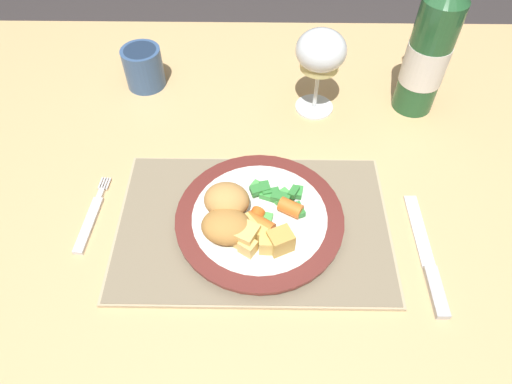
{
  "coord_description": "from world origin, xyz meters",
  "views": [
    {
      "loc": [
        -0.0,
        -0.46,
        1.27
      ],
      "look_at": [
        -0.01,
        -0.06,
        0.78
      ],
      "focal_mm": 32.0,
      "sensor_mm": 36.0,
      "label": 1
    }
  ],
  "objects": [
    {
      "name": "dining_table",
      "position": [
        0.0,
        0.0,
        0.64
      ],
      "size": [
        1.18,
        0.88,
        0.74
      ],
      "color": "tan",
      "rests_on": "ground"
    },
    {
      "name": "green_beans_pile",
      "position": [
        0.02,
        -0.06,
        0.77
      ],
      "size": [
        0.08,
        0.08,
        0.02
      ],
      "color": "#338438",
      "rests_on": "dinner_plate"
    },
    {
      "name": "drinking_cup",
      "position": [
        -0.21,
        0.23,
        0.78
      ],
      "size": [
        0.07,
        0.07,
        0.07
      ],
      "color": "#385684",
      "rests_on": "dining_table"
    },
    {
      "name": "breaded_croquettes",
      "position": [
        -0.04,
        -0.1,
        0.79
      ],
      "size": [
        0.07,
        0.1,
        0.04
      ],
      "color": "tan",
      "rests_on": "dinner_plate"
    },
    {
      "name": "wine_glass",
      "position": [
        0.09,
        0.16,
        0.85
      ],
      "size": [
        0.08,
        0.08,
        0.15
      ],
      "color": "silver",
      "rests_on": "dining_table"
    },
    {
      "name": "glazed_carrots",
      "position": [
        0.01,
        -0.1,
        0.78
      ],
      "size": [
        0.09,
        0.07,
        0.02
      ],
      "color": "orange",
      "rests_on": "dinner_plate"
    },
    {
      "name": "table_knife",
      "position": [
        0.22,
        -0.15,
        0.74
      ],
      "size": [
        0.02,
        0.19,
        0.01
      ],
      "color": "silver",
      "rests_on": "dining_table"
    },
    {
      "name": "placemat",
      "position": [
        -0.01,
        -0.09,
        0.74
      ],
      "size": [
        0.38,
        0.25,
        0.01
      ],
      "color": "tan",
      "rests_on": "dining_table"
    },
    {
      "name": "fork",
      "position": [
        -0.24,
        -0.08,
        0.74
      ],
      "size": [
        0.02,
        0.14,
        0.01
      ],
      "color": "silver",
      "rests_on": "dining_table"
    },
    {
      "name": "roast_potatoes",
      "position": [
        0.0,
        -0.14,
        0.78
      ],
      "size": [
        0.08,
        0.06,
        0.03
      ],
      "color": "#E5BC66",
      "rests_on": "dinner_plate"
    },
    {
      "name": "bottle",
      "position": [
        0.27,
        0.17,
        0.85
      ],
      "size": [
        0.07,
        0.07,
        0.3
      ],
      "color": "#23562D",
      "rests_on": "dining_table"
    },
    {
      "name": "ground_plane",
      "position": [
        0.0,
        0.0,
        0.0
      ],
      "size": [
        6.0,
        6.0,
        0.0
      ],
      "primitive_type": "plane",
      "color": "#383333"
    },
    {
      "name": "dinner_plate",
      "position": [
        -0.0,
        -0.09,
        0.76
      ],
      "size": [
        0.23,
        0.23,
        0.02
      ],
      "color": "white",
      "rests_on": "placemat"
    }
  ]
}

